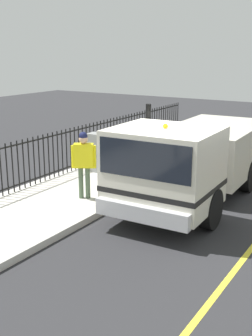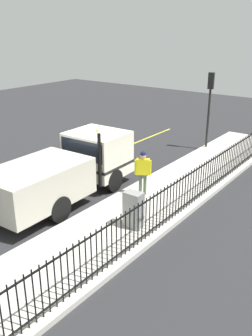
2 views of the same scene
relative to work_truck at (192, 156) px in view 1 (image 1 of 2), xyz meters
name	(u,v)px [view 1 (image 1 of 2)]	position (x,y,z in m)	size (l,w,h in m)	color
ground_plane	(173,220)	(-0.16, 1.36, -1.29)	(50.36, 50.36, 0.00)	#2B2B2D
sidewalk_slab	(71,194)	(3.04, 1.36, -1.21)	(3.14, 22.89, 0.17)	beige
work_truck	(192,156)	(0.00, 0.00, 0.00)	(2.54, 6.71, 2.67)	silver
worker_standing	(84,158)	(2.37, 1.58, -0.02)	(0.58, 0.45, 1.80)	yellow
iron_fence	(34,161)	(4.37, 1.36, -0.41)	(0.04, 19.49, 1.43)	black
utility_cabinet	(98,153)	(3.60, -0.77, -0.50)	(0.62, 0.41, 1.25)	gray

